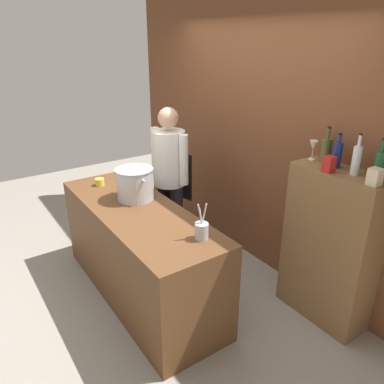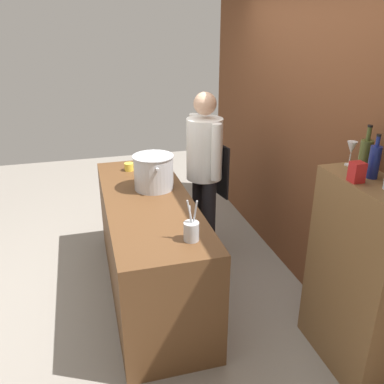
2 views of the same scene
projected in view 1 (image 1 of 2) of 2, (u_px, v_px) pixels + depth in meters
name	position (u px, v px, depth m)	size (l,w,h in m)	color
ground_plane	(142.00, 292.00, 3.68)	(8.00, 8.00, 0.00)	gray
brick_back_panel	(257.00, 122.00, 3.82)	(4.40, 0.10, 3.00)	brown
prep_counter	(140.00, 252.00, 3.50)	(2.02, 0.70, 0.90)	brown
bar_cabinet	(329.00, 247.00, 3.14)	(0.76, 0.32, 1.36)	brown
chef	(170.00, 173.00, 4.00)	(0.52, 0.39, 1.66)	black
stockpot_large	(135.00, 184.00, 3.48)	(0.41, 0.35, 0.30)	#B7BABF
utensil_crock	(202.00, 230.00, 2.81)	(0.10, 0.10, 0.29)	#B7BABF
butter_jar	(100.00, 182.00, 3.83)	(0.09, 0.09, 0.07)	yellow
wine_bottle_clear	(356.00, 160.00, 2.76)	(0.06, 0.06, 0.31)	silver
wine_bottle_green	(379.00, 164.00, 2.71)	(0.08, 0.08, 0.29)	#1E592D
wine_bottle_cobalt	(337.00, 154.00, 2.91)	(0.07, 0.07, 0.27)	navy
wine_bottle_olive	(326.00, 150.00, 3.03)	(0.08, 0.08, 0.30)	#475123
wine_glass_short	(313.00, 146.00, 3.10)	(0.07, 0.07, 0.16)	silver
spice_tin_cream	(375.00, 177.00, 2.58)	(0.08, 0.08, 0.12)	beige
spice_tin_red	(329.00, 164.00, 2.84)	(0.08, 0.08, 0.12)	red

